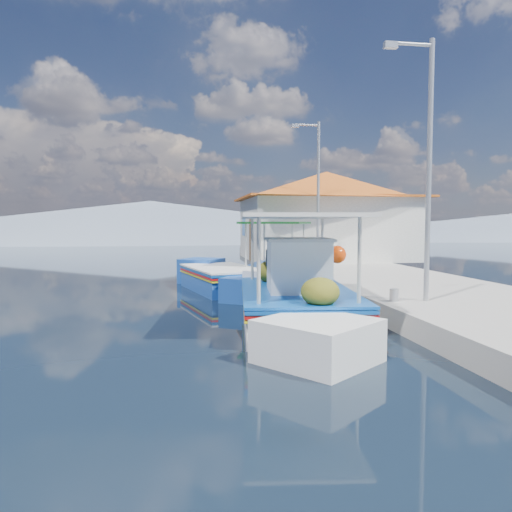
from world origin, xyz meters
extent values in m
plane|color=black|center=(0.00, 0.00, 0.00)|extent=(160.00, 160.00, 0.00)
cube|color=#9B9791|center=(5.90, 6.00, 0.25)|extent=(5.00, 44.00, 0.50)
cylinder|color=#A5A8AD|center=(3.80, 2.00, 0.65)|extent=(0.20, 0.20, 0.30)
cylinder|color=#A5A8AD|center=(3.80, 8.00, 0.65)|extent=(0.20, 0.20, 0.30)
cylinder|color=#A5A8AD|center=(3.80, 14.00, 0.65)|extent=(0.20, 0.20, 0.30)
cube|color=white|center=(1.52, 2.21, 0.24)|extent=(2.91, 4.92, 1.02)
cube|color=white|center=(1.15, 5.29, 0.37)|extent=(2.40, 2.40, 1.13)
cube|color=white|center=(1.87, -0.77, 0.24)|extent=(2.33, 2.33, 0.97)
cube|color=#0C4DA4|center=(1.52, 2.21, 0.71)|extent=(2.99, 5.07, 0.06)
cube|color=#B30F0F|center=(1.52, 2.21, 0.62)|extent=(2.99, 5.07, 0.05)
cube|color=gold|center=(1.52, 2.21, 0.55)|extent=(2.99, 5.07, 0.04)
cube|color=#0C4DA4|center=(1.52, 2.21, 0.79)|extent=(3.01, 5.03, 0.05)
cube|color=brown|center=(1.52, 2.21, 0.75)|extent=(2.71, 4.81, 0.05)
cube|color=white|center=(1.55, 1.89, 1.35)|extent=(1.46, 1.54, 1.18)
cube|color=silver|center=(1.55, 1.89, 1.96)|extent=(1.59, 1.67, 0.06)
cylinder|color=beige|center=(0.34, 4.05, 1.62)|extent=(0.08, 0.08, 1.72)
cylinder|color=beige|center=(2.22, 4.27, 1.62)|extent=(0.08, 0.08, 1.72)
cylinder|color=beige|center=(0.81, 0.15, 1.62)|extent=(0.08, 0.08, 1.72)
cylinder|color=beige|center=(2.69, 0.38, 1.62)|extent=(0.08, 0.08, 1.72)
cube|color=silver|center=(1.52, 2.21, 2.48)|extent=(3.02, 4.94, 0.08)
ellipsoid|color=#4F4F15|center=(0.91, 3.66, 1.06)|extent=(0.82, 0.90, 0.61)
ellipsoid|color=#4F4F15|center=(1.59, 4.28, 1.01)|extent=(0.69, 0.76, 0.52)
ellipsoid|color=#4F4F15|center=(1.96, 0.31, 1.03)|extent=(0.73, 0.81, 0.55)
sphere|color=#F94207|center=(2.51, 2.98, 1.56)|extent=(0.43, 0.43, 0.43)
cube|color=white|center=(2.47, 9.10, 0.22)|extent=(3.27, 4.25, 0.96)
cube|color=white|center=(1.53, 11.45, 0.34)|extent=(1.92, 1.92, 1.06)
cube|color=white|center=(3.37, 6.82, 0.22)|extent=(1.86, 1.86, 0.91)
cube|color=#0C4DA4|center=(2.47, 9.10, 0.67)|extent=(3.37, 4.38, 0.06)
cube|color=#B30F0F|center=(2.47, 9.10, 0.59)|extent=(3.37, 4.38, 0.05)
cube|color=gold|center=(2.47, 9.10, 0.52)|extent=(3.37, 4.38, 0.04)
cube|color=#1B4BA6|center=(2.47, 9.10, 0.74)|extent=(3.37, 4.35, 0.05)
cube|color=brown|center=(2.47, 9.10, 0.71)|extent=(3.09, 4.12, 0.05)
cylinder|color=beige|center=(1.13, 10.27, 1.52)|extent=(0.07, 0.07, 1.62)
cylinder|color=beige|center=(2.64, 10.87, 1.52)|extent=(0.07, 0.07, 1.62)
cylinder|color=beige|center=(2.30, 7.33, 1.52)|extent=(0.07, 0.07, 1.62)
cylinder|color=beige|center=(3.80, 7.92, 1.52)|extent=(0.07, 0.07, 1.62)
cube|color=#0C3F14|center=(2.47, 9.10, 2.33)|extent=(3.36, 4.29, 0.07)
cube|color=#1B4BA6|center=(0.31, 7.86, 0.24)|extent=(2.79, 4.05, 1.03)
cube|color=#1B4BA6|center=(0.92, 10.25, 0.37)|extent=(1.92, 1.92, 1.13)
cube|color=#1B4BA6|center=(-0.28, 5.55, 0.24)|extent=(1.86, 1.86, 0.97)
cube|color=#0C4DA4|center=(0.31, 7.86, 0.71)|extent=(2.87, 4.17, 0.06)
cube|color=#B30F0F|center=(0.31, 7.86, 0.63)|extent=(2.87, 4.17, 0.05)
cube|color=gold|center=(0.31, 7.86, 0.55)|extent=(2.87, 4.17, 0.04)
cube|color=white|center=(0.31, 7.86, 0.79)|extent=(2.88, 4.14, 0.05)
cube|color=brown|center=(0.31, 7.86, 0.76)|extent=(2.62, 3.94, 0.05)
cube|color=white|center=(6.20, 15.00, 2.00)|extent=(8.00, 6.00, 3.00)
cube|color=#B35118|center=(6.20, 15.00, 3.55)|extent=(8.64, 6.48, 0.10)
pyramid|color=#B35118|center=(6.20, 15.00, 4.20)|extent=(10.49, 10.49, 1.40)
cube|color=brown|center=(2.22, 14.00, 1.50)|extent=(0.06, 1.00, 2.00)
cube|color=#0C4DA4|center=(2.22, 16.50, 2.10)|extent=(0.06, 1.20, 0.90)
cylinder|color=#A5A8AD|center=(4.60, 2.00, 3.50)|extent=(0.12, 0.12, 6.00)
cylinder|color=#A5A8AD|center=(4.10, 2.00, 6.35)|extent=(1.00, 0.08, 0.08)
cube|color=#A5A8AD|center=(3.60, 2.00, 6.30)|extent=(0.30, 0.14, 0.14)
cylinder|color=#A5A8AD|center=(4.60, 11.00, 3.50)|extent=(0.12, 0.12, 6.00)
cylinder|color=#A5A8AD|center=(4.10, 11.00, 6.35)|extent=(1.00, 0.08, 0.08)
cube|color=#A5A8AD|center=(3.60, 11.00, 6.30)|extent=(0.30, 0.14, 0.14)
cone|color=slate|center=(-5.00, 56.00, 2.45)|extent=(96.00, 96.00, 5.50)
cone|color=slate|center=(25.00, 56.00, 1.60)|extent=(76.80, 76.80, 3.80)
camera|label=1|loc=(-1.09, -8.36, 2.33)|focal=33.48mm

